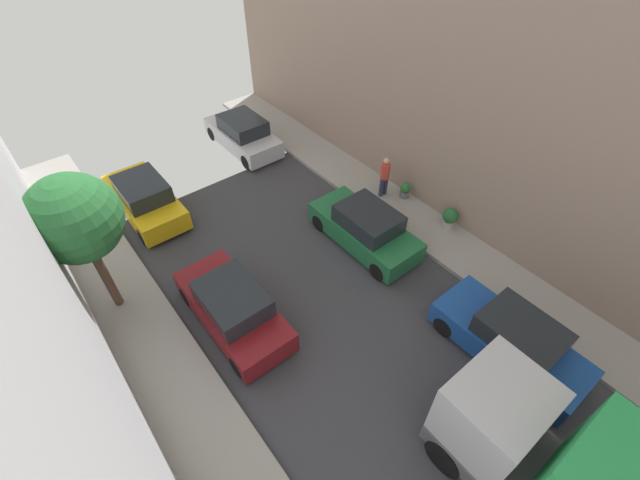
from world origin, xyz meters
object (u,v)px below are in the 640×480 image
parked_car_right_2 (512,341)px  potted_plant_3 (64,230)px  parked_car_left_2 (233,308)px  potted_plant_4 (405,190)px  pedestrian (385,176)px  parked_car_right_3 (365,228)px  potted_plant_2 (450,217)px  parked_car_left_3 (145,198)px  street_tree_0 (75,219)px  parked_car_right_4 (243,134)px

parked_car_right_2 → potted_plant_3: (-8.31, 12.43, 0.00)m
parked_car_left_2 → potted_plant_4: bearing=6.3°
parked_car_left_2 → pedestrian: pedestrian is taller
parked_car_right_3 → parked_car_left_2: bearing=-178.9°
potted_plant_2 → parked_car_left_3: bearing=136.4°
parked_car_left_2 → parked_car_left_3: size_ratio=1.00×
parked_car_left_2 → potted_plant_3: bearing=113.6°
street_tree_0 → potted_plant_4: 11.48m
parked_car_right_4 → potted_plant_3: size_ratio=4.29×
street_tree_0 → potted_plant_3: (-0.39, 3.83, -2.89)m
parked_car_right_2 → pedestrian: size_ratio=2.44×
parked_car_right_3 → parked_car_right_4: 8.23m
parked_car_left_3 → potted_plant_3: 2.91m
street_tree_0 → pedestrian: bearing=-6.9°
parked_car_right_4 → potted_plant_3: 8.47m
parked_car_left_3 → parked_car_right_4: size_ratio=1.00×
parked_car_right_2 → parked_car_right_4: bearing=90.0°
pedestrian → potted_plant_3: size_ratio=1.76×
parked_car_right_2 → parked_car_left_2: bearing=133.1°
parked_car_right_4 → potted_plant_4: size_ratio=6.38×
parked_car_right_3 → potted_plant_3: 10.59m
parked_car_left_2 → potted_plant_3: (-2.91, 6.67, 0.00)m
parked_car_right_3 → potted_plant_3: bearing=141.7°
parked_car_right_2 → potted_plant_3: parked_car_right_2 is taller
parked_car_right_3 → potted_plant_4: size_ratio=6.38×
street_tree_0 → parked_car_right_3: bearing=-19.1°
street_tree_0 → potted_plant_2: (10.83, -4.17, -3.01)m
parked_car_right_3 → potted_plant_3: parked_car_right_3 is taller
parked_car_right_2 → parked_car_right_3: size_ratio=1.00×
parked_car_left_3 → potted_plant_3: size_ratio=4.29×
parked_car_right_3 → street_tree_0: bearing=160.9°
potted_plant_3 → pedestrian: bearing=-25.4°
parked_car_right_4 → street_tree_0: (-7.92, -5.50, 2.90)m
parked_car_left_3 → parked_car_right_3: size_ratio=1.00×
street_tree_0 → potted_plant_4: street_tree_0 is taller
parked_car_right_3 → pedestrian: pedestrian is taller
parked_car_left_2 → parked_car_right_4: size_ratio=1.00×
pedestrian → potted_plant_3: (-10.71, 5.09, -0.35)m
parked_car_right_3 → potted_plant_4: bearing=15.6°
street_tree_0 → potted_plant_4: size_ratio=7.13×
parked_car_left_3 → potted_plant_2: 11.48m
parked_car_right_4 → potted_plant_2: size_ratio=5.09×
street_tree_0 → potted_plant_3: 4.82m
street_tree_0 → potted_plant_2: 11.99m
parked_car_right_4 → potted_plant_4: (2.96, -7.41, -0.23)m
potted_plant_3 → parked_car_left_2: bearing=-66.4°
parked_car_right_4 → potted_plant_4: 7.98m
pedestrian → street_tree_0: street_tree_0 is taller
parked_car_left_3 → pedestrian: pedestrian is taller
parked_car_right_2 → potted_plant_4: 7.32m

